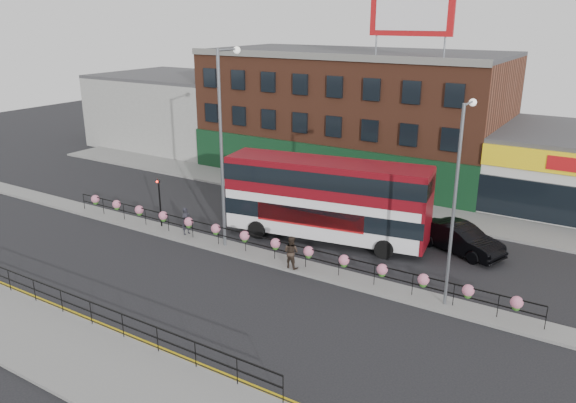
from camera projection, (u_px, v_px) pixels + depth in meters
The scene contains 18 objects.
ground at pixel (260, 257), 31.90m from camera, with size 120.00×120.00×0.00m, color black.
south_pavement at pixel (87, 361), 22.23m from camera, with size 60.00×4.00×0.15m, color slate.
north_pavement at pixel (352, 200), 41.53m from camera, with size 60.00×4.00×0.15m, color slate.
median at pixel (260, 256), 31.88m from camera, with size 60.00×1.60×0.15m, color slate.
yellow_line_inner at pixel (131, 335), 24.10m from camera, with size 60.00×0.10×0.01m, color gold.
yellow_line_outer at pixel (128, 337), 23.96m from camera, with size 60.00×0.10×0.01m, color gold.
brick_building at pixel (353, 112), 48.35m from camera, with size 25.00×12.21×10.30m.
warehouse_west at pixel (179, 109), 59.05m from camera, with size 15.50×12.00×7.30m.
billboard at pixel (411, 14), 38.54m from camera, with size 6.00×0.29×4.40m.
median_railing at pixel (260, 240), 31.57m from camera, with size 30.04×0.56×1.23m.
south_railing at pixel (90, 307), 24.49m from camera, with size 20.04×0.05×1.12m.
double_decker_bus at pixel (327, 192), 33.46m from camera, with size 12.54×4.81×4.96m.
car at pixel (460, 238), 32.34m from camera, with size 5.49×3.46×1.71m, color black.
pedestrian_a at pixel (186, 221), 34.62m from camera, with size 0.53×0.70×1.73m, color black.
pedestrian_b at pixel (291, 252), 29.99m from camera, with size 0.91×0.73×1.80m, color #2E231C.
lamp_column_west at pixel (224, 133), 31.35m from camera, with size 0.41×1.98×11.30m.
lamp_column_east at pixel (457, 189), 24.90m from camera, with size 0.34×1.66×9.46m.
traffic_light_median at pixel (159, 192), 35.47m from camera, with size 0.15×0.28×3.65m.
Camera 1 is at (16.88, -23.96, 13.09)m, focal length 35.00 mm.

